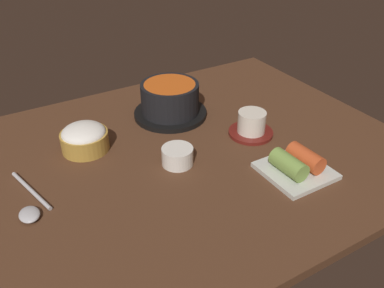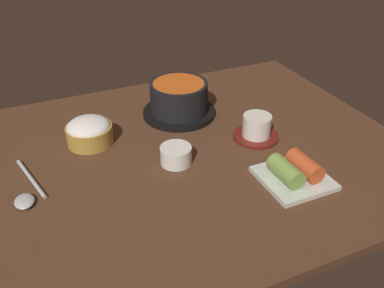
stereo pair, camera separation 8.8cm
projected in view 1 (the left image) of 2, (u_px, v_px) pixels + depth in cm
name	position (u px, v px, depth cm)	size (l,w,h in cm)	color
dining_table	(180.00, 158.00, 90.95)	(100.00, 76.00, 2.00)	#4C2D1C
stone_pot	(170.00, 100.00, 102.84)	(18.36, 18.36, 8.70)	black
rice_bowl	(84.00, 138.00, 90.39)	(10.43, 10.43, 6.03)	#B78C38
tea_cup_with_saucer	(251.00, 125.00, 96.04)	(10.49, 10.49, 5.81)	maroon
banchan_cup_center	(177.00, 155.00, 86.22)	(6.66, 6.66, 3.83)	white
kimchi_plate	(296.00, 165.00, 83.52)	(12.96, 12.96, 4.84)	silver
spoon	(30.00, 207.00, 74.89)	(5.81, 16.87, 1.35)	#B7B7BC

